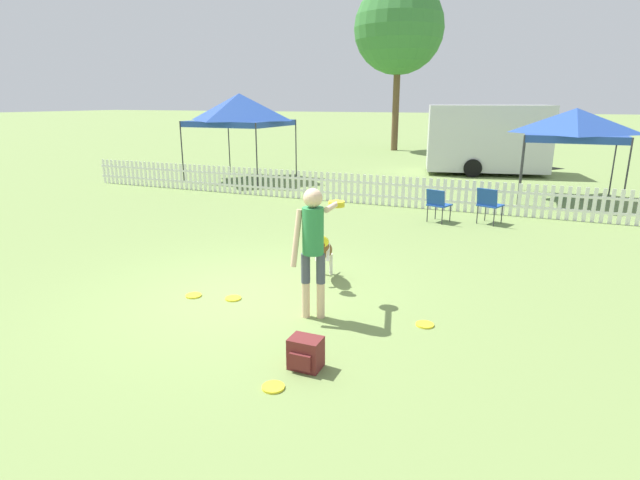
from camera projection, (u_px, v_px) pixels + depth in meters
The scene contains 15 objects.
ground_plane at pixel (248, 296), 7.43m from camera, with size 240.00×240.00×0.00m, color olive.
handler_person at pixel (314, 237), 6.47m from camera, with size 0.45×1.12×1.75m.
leaping_dog at pixel (324, 249), 7.96m from camera, with size 0.48×1.06×0.88m.
frisbee_near_handler at pixel (194, 295), 7.44m from camera, with size 0.23×0.23×0.02m.
frisbee_near_dog at pixel (425, 325), 6.47m from camera, with size 0.23×0.23×0.02m.
frisbee_midfield at pixel (233, 298), 7.33m from camera, with size 0.23×0.23×0.02m.
frisbee_far_scatter at pixel (273, 387), 5.06m from camera, with size 0.23×0.23×0.02m.
backpack_on_grass at pixel (305, 353), 5.41m from camera, with size 0.35×0.30×0.35m.
picket_fence at pixel (383, 190), 13.80m from camera, with size 20.56×0.04×0.83m.
folding_chair_blue_left at pixel (438, 203), 11.84m from camera, with size 0.60×0.61×0.81m.
folding_chair_center at pixel (489, 203), 11.66m from camera, with size 0.64×0.65×0.86m.
canopy_tent_main at pixel (575, 125), 14.09m from camera, with size 2.59×2.59×2.62m.
canopy_tent_secondary at pixel (240, 110), 17.88m from camera, with size 3.05×3.05×3.07m.
equipment_trailer at pixel (487, 138), 19.72m from camera, with size 5.48×3.27×2.65m.
tree_left_grove at pixel (399, 29), 27.60m from camera, with size 4.98×4.98×9.19m.
Camera 1 is at (3.68, -5.97, 2.81)m, focal length 28.00 mm.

